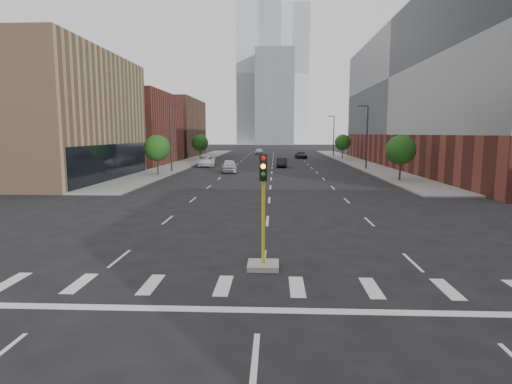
# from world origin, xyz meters

# --- Properties ---
(sidewalk_left_far) EXTENTS (5.00, 92.00, 0.15)m
(sidewalk_left_far) POSITION_xyz_m (-15.00, 74.00, 0.07)
(sidewalk_left_far) COLOR gray
(sidewalk_left_far) RESTS_ON ground
(sidewalk_right_far) EXTENTS (5.00, 92.00, 0.15)m
(sidewalk_right_far) POSITION_xyz_m (15.00, 74.00, 0.07)
(sidewalk_right_far) COLOR gray
(sidewalk_right_far) RESTS_ON ground
(building_left_mid) EXTENTS (20.00, 24.00, 14.00)m
(building_left_mid) POSITION_xyz_m (-27.50, 40.00, 7.00)
(building_left_mid) COLOR #A2835B
(building_left_mid) RESTS_ON ground
(building_left_far_a) EXTENTS (20.00, 22.00, 12.00)m
(building_left_far_a) POSITION_xyz_m (-27.50, 66.00, 6.00)
(building_left_far_a) COLOR brown
(building_left_far_a) RESTS_ON ground
(building_left_far_b) EXTENTS (20.00, 24.00, 13.00)m
(building_left_far_b) POSITION_xyz_m (-27.50, 92.00, 6.50)
(building_left_far_b) COLOR brown
(building_left_far_b) RESTS_ON ground
(building_right_main) EXTENTS (24.00, 70.00, 22.00)m
(building_right_main) POSITION_xyz_m (29.50, 60.00, 11.00)
(building_right_main) COLOR brown
(building_right_main) RESTS_ON ground
(tower_left) EXTENTS (22.00, 22.00, 70.00)m
(tower_left) POSITION_xyz_m (-8.00, 220.00, 35.00)
(tower_left) COLOR #B2B7BC
(tower_left) RESTS_ON ground
(tower_right) EXTENTS (20.00, 20.00, 80.00)m
(tower_right) POSITION_xyz_m (10.00, 260.00, 40.00)
(tower_right) COLOR #B2B7BC
(tower_right) RESTS_ON ground
(tower_mid) EXTENTS (18.00, 18.00, 44.00)m
(tower_mid) POSITION_xyz_m (0.00, 200.00, 22.00)
(tower_mid) COLOR slate
(tower_mid) RESTS_ON ground
(median_traffic_signal) EXTENTS (1.20, 1.20, 4.40)m
(median_traffic_signal) POSITION_xyz_m (0.00, 8.97, 0.97)
(median_traffic_signal) COLOR #999993
(median_traffic_signal) RESTS_ON ground
(streetlight_right_a) EXTENTS (1.60, 0.22, 9.07)m
(streetlight_right_a) POSITION_xyz_m (13.41, 55.00, 5.01)
(streetlight_right_a) COLOR #2D2D30
(streetlight_right_a) RESTS_ON ground
(streetlight_right_b) EXTENTS (1.60, 0.22, 9.07)m
(streetlight_right_b) POSITION_xyz_m (13.41, 90.00, 5.01)
(streetlight_right_b) COLOR #2D2D30
(streetlight_right_b) RESTS_ON ground
(streetlight_left) EXTENTS (1.60, 0.22, 9.07)m
(streetlight_left) POSITION_xyz_m (-13.41, 50.00, 5.01)
(streetlight_left) COLOR #2D2D30
(streetlight_left) RESTS_ON ground
(tree_left_near) EXTENTS (3.20, 3.20, 4.85)m
(tree_left_near) POSITION_xyz_m (-14.00, 45.00, 3.39)
(tree_left_near) COLOR #382619
(tree_left_near) RESTS_ON ground
(tree_left_far) EXTENTS (3.20, 3.20, 4.85)m
(tree_left_far) POSITION_xyz_m (-14.00, 75.00, 3.39)
(tree_left_far) COLOR #382619
(tree_left_far) RESTS_ON ground
(tree_right_near) EXTENTS (3.20, 3.20, 4.85)m
(tree_right_near) POSITION_xyz_m (14.00, 40.00, 3.39)
(tree_right_near) COLOR #382619
(tree_right_near) RESTS_ON ground
(tree_right_far) EXTENTS (3.20, 3.20, 4.85)m
(tree_right_far) POSITION_xyz_m (14.00, 80.00, 3.39)
(tree_right_far) COLOR #382619
(tree_right_far) RESTS_ON ground
(car_near_left) EXTENTS (2.58, 5.21, 1.71)m
(car_near_left) POSITION_xyz_m (-5.70, 49.96, 0.85)
(car_near_left) COLOR #BBBBC0
(car_near_left) RESTS_ON ground
(car_mid_right) EXTENTS (1.72, 4.43, 1.44)m
(car_mid_right) POSITION_xyz_m (1.50, 59.37, 0.72)
(car_mid_right) COLOR black
(car_mid_right) RESTS_ON ground
(car_far_left) EXTENTS (3.41, 6.35, 1.69)m
(car_far_left) POSITION_xyz_m (-10.50, 60.22, 0.85)
(car_far_left) COLOR silver
(car_far_left) RESTS_ON ground
(car_deep_right) EXTENTS (2.51, 5.12, 1.43)m
(car_deep_right) POSITION_xyz_m (5.82, 82.86, 0.72)
(car_deep_right) COLOR black
(car_deep_right) RESTS_ON ground
(car_distant) EXTENTS (2.08, 4.67, 1.56)m
(car_distant) POSITION_xyz_m (-3.55, 99.19, 0.78)
(car_distant) COLOR silver
(car_distant) RESTS_ON ground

